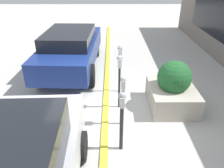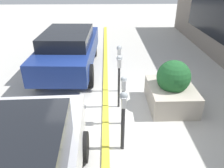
% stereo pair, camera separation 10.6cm
% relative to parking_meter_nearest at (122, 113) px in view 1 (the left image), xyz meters
% --- Properties ---
extents(ground_plane, '(40.00, 40.00, 0.00)m').
position_rel_parking_meter_nearest_xyz_m(ground_plane, '(1.21, 0.27, -0.91)').
color(ground_plane, beige).
extents(curb_strip, '(19.00, 0.16, 0.04)m').
position_rel_parking_meter_nearest_xyz_m(curb_strip, '(1.21, 0.35, -0.89)').
color(curb_strip, gold).
rests_on(curb_strip, ground_plane).
extents(parking_meter_nearest, '(0.19, 0.16, 1.37)m').
position_rel_parking_meter_nearest_xyz_m(parking_meter_nearest, '(0.00, 0.00, 0.00)').
color(parking_meter_nearest, '#232326').
rests_on(parking_meter_nearest, ground_plane).
extents(parking_meter_second, '(0.16, 0.14, 1.28)m').
position_rel_parking_meter_nearest_xyz_m(parking_meter_second, '(0.84, -0.06, -0.03)').
color(parking_meter_second, '#232326').
rests_on(parking_meter_second, ground_plane).
extents(parking_meter_middle, '(0.17, 0.15, 1.50)m').
position_rel_parking_meter_nearest_xyz_m(parking_meter_middle, '(1.57, -0.01, 0.17)').
color(parking_meter_middle, '#232326').
rests_on(parking_meter_middle, ground_plane).
extents(parking_meter_fourth, '(0.17, 0.15, 1.46)m').
position_rel_parking_meter_nearest_xyz_m(parking_meter_fourth, '(2.45, -0.05, 0.18)').
color(parking_meter_fourth, '#232326').
rests_on(parking_meter_fourth, ground_plane).
extents(planter_box, '(1.48, 1.19, 1.32)m').
position_rel_parking_meter_nearest_xyz_m(planter_box, '(1.62, -1.43, -0.39)').
color(planter_box, '#B2A899').
rests_on(planter_box, ground_plane).
extents(parked_car_middle, '(4.52, 1.95, 1.48)m').
position_rel_parking_meter_nearest_xyz_m(parked_car_middle, '(4.15, 1.66, -0.11)').
color(parked_car_middle, navy).
rests_on(parked_car_middle, ground_plane).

